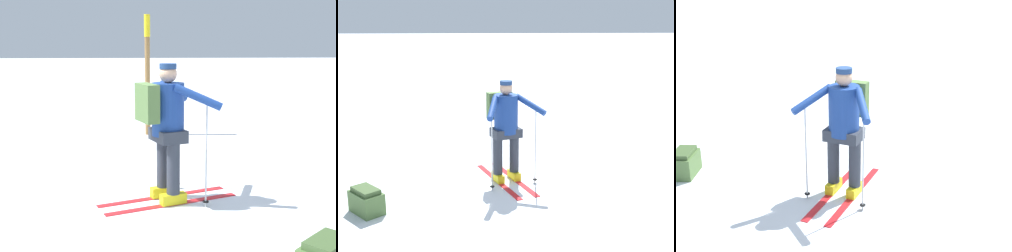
% 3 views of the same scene
% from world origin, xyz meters
% --- Properties ---
extents(ground_plane, '(80.00, 80.00, 0.00)m').
position_xyz_m(ground_plane, '(0.00, 0.00, 0.00)').
color(ground_plane, white).
extents(skier, '(1.65, 1.09, 1.60)m').
position_xyz_m(skier, '(-0.44, 0.24, 0.93)').
color(skier, red).
rests_on(skier, ground_plane).
extents(dropped_backpack, '(0.55, 0.54, 0.35)m').
position_xyz_m(dropped_backpack, '(-1.60, 2.14, 0.17)').
color(dropped_backpack, '#4C6B38').
rests_on(dropped_backpack, ground_plane).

